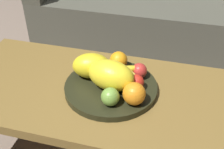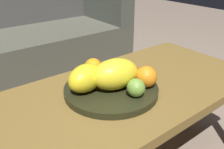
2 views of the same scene
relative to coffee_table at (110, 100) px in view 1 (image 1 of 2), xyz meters
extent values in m
cube|color=brown|center=(0.00, 0.00, 0.03)|extent=(1.30, 0.56, 0.04)
cylinder|color=brown|center=(-0.61, 0.24, -0.19)|extent=(0.05, 0.05, 0.39)
cube|color=#4A493D|center=(0.00, 1.15, -0.19)|extent=(1.70, 0.70, 0.40)
cylinder|color=black|center=(0.00, 0.01, 0.06)|extent=(0.36, 0.36, 0.03)
ellipsoid|color=yellow|center=(0.01, -0.01, 0.13)|extent=(0.20, 0.15, 0.12)
ellipsoid|color=yellow|center=(-0.09, 0.05, 0.12)|extent=(0.17, 0.14, 0.10)
sphere|color=orange|center=(0.11, -0.07, 0.11)|extent=(0.08, 0.08, 0.08)
sphere|color=orange|center=(0.00, 0.13, 0.11)|extent=(0.08, 0.08, 0.08)
sphere|color=red|center=(0.10, 0.01, 0.10)|extent=(0.06, 0.06, 0.06)
sphere|color=#6F9D3C|center=(0.03, -0.10, 0.10)|extent=(0.07, 0.07, 0.07)
sphere|color=red|center=(0.10, 0.09, 0.10)|extent=(0.06, 0.06, 0.06)
ellipsoid|color=yellow|center=(0.04, 0.06, 0.09)|extent=(0.15, 0.10, 0.03)
ellipsoid|color=yellow|center=(0.04, 0.05, 0.09)|extent=(0.09, 0.15, 0.03)
ellipsoid|color=gold|center=(0.03, 0.07, 0.09)|extent=(0.13, 0.13, 0.03)
ellipsoid|color=gold|center=(0.04, 0.06, 0.12)|extent=(0.14, 0.12, 0.03)
ellipsoid|color=yellow|center=(0.03, 0.06, 0.12)|extent=(0.15, 0.11, 0.03)
camera|label=1|loc=(0.23, -0.82, 0.74)|focal=44.85mm
camera|label=2|loc=(-0.49, -0.63, 0.52)|focal=38.24mm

